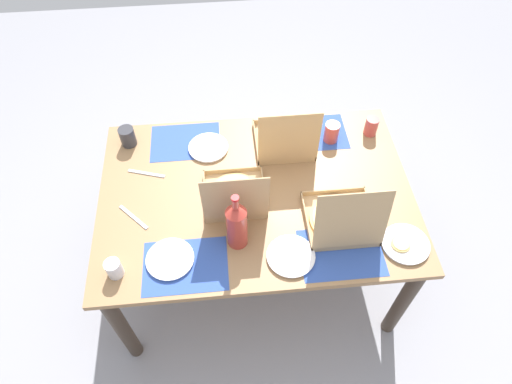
% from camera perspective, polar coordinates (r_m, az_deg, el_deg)
% --- Properties ---
extents(ground_plane, '(6.00, 6.00, 0.00)m').
position_cam_1_polar(ground_plane, '(2.74, -0.00, -9.20)').
color(ground_plane, gray).
extents(dining_table, '(1.49, 1.03, 0.72)m').
position_cam_1_polar(dining_table, '(2.21, -0.00, -1.53)').
color(dining_table, '#3F3328').
rests_on(dining_table, ground_plane).
extents(placemat_near_left, '(0.36, 0.26, 0.00)m').
position_cam_1_polar(placemat_near_left, '(2.41, 7.21, 7.50)').
color(placemat_near_left, '#2D4C9E').
rests_on(placemat_near_left, dining_table).
extents(placemat_near_right, '(0.36, 0.26, 0.00)m').
position_cam_1_polar(placemat_near_right, '(2.38, -9.00, 6.37)').
color(placemat_near_right, '#2D4C9E').
rests_on(placemat_near_right, dining_table).
extents(placemat_far_left, '(0.36, 0.26, 0.00)m').
position_cam_1_polar(placemat_far_left, '(1.98, 10.84, -7.62)').
color(placemat_far_left, '#2D4C9E').
rests_on(placemat_far_left, dining_table).
extents(placemat_far_right, '(0.36, 0.26, 0.00)m').
position_cam_1_polar(placemat_far_right, '(1.94, -9.01, -9.30)').
color(placemat_far_right, '#2D4C9E').
rests_on(placemat_far_right, dining_table).
extents(pizza_box_center, '(0.29, 0.31, 0.32)m').
position_cam_1_polar(pizza_box_center, '(2.06, -2.73, -0.44)').
color(pizza_box_center, tan).
rests_on(pizza_box_center, dining_table).
extents(pizza_box_edge_far, '(0.31, 0.31, 0.34)m').
position_cam_1_polar(pizza_box_edge_far, '(2.01, 10.90, -3.45)').
color(pizza_box_edge_far, tan).
rests_on(pizza_box_edge_far, dining_table).
extents(pizza_box_corner_left, '(0.30, 0.30, 0.33)m').
position_cam_1_polar(pizza_box_corner_left, '(2.29, 3.68, 6.60)').
color(pizza_box_corner_left, tan).
rests_on(pizza_box_corner_left, dining_table).
extents(plate_middle, '(0.21, 0.21, 0.02)m').
position_cam_1_polar(plate_middle, '(1.94, 4.48, -8.19)').
color(plate_middle, white).
rests_on(plate_middle, dining_table).
extents(plate_far_right, '(0.21, 0.21, 0.02)m').
position_cam_1_polar(plate_far_right, '(1.96, -10.92, -8.45)').
color(plate_far_right, white).
rests_on(plate_far_right, dining_table).
extents(plate_near_right, '(0.21, 0.21, 0.03)m').
position_cam_1_polar(plate_near_right, '(2.06, 18.51, -6.34)').
color(plate_near_right, white).
rests_on(plate_near_right, dining_table).
extents(plate_far_left, '(0.20, 0.20, 0.02)m').
position_cam_1_polar(plate_far_left, '(2.32, -6.11, 5.65)').
color(plate_far_left, white).
rests_on(plate_far_left, dining_table).
extents(soda_bottle, '(0.09, 0.09, 0.32)m').
position_cam_1_polar(soda_bottle, '(1.87, -2.48, -4.19)').
color(soda_bottle, '#B2382D').
rests_on(soda_bottle, dining_table).
extents(cup_clear_left, '(0.08, 0.08, 0.10)m').
position_cam_1_polar(cup_clear_left, '(2.40, -16.10, 6.83)').
color(cup_clear_left, '#333338').
rests_on(cup_clear_left, dining_table).
extents(cup_red, '(0.07, 0.07, 0.10)m').
position_cam_1_polar(cup_red, '(2.43, 14.53, 8.15)').
color(cup_red, '#BF4742').
rests_on(cup_red, dining_table).
extents(cup_clear_right, '(0.07, 0.07, 0.09)m').
position_cam_1_polar(cup_clear_right, '(1.95, -17.70, -9.30)').
color(cup_clear_right, silver).
rests_on(cup_clear_right, dining_table).
extents(cup_dark, '(0.07, 0.07, 0.11)m').
position_cam_1_polar(cup_dark, '(2.35, 9.64, 7.53)').
color(cup_dark, '#BF4742').
rests_on(cup_dark, dining_table).
extents(fork_by_far_left, '(0.14, 0.15, 0.00)m').
position_cam_1_polar(fork_by_far_left, '(2.12, -15.39, -3.12)').
color(fork_by_far_left, '#B7B7BC').
rests_on(fork_by_far_left, dining_table).
extents(fork_by_far_right, '(0.19, 0.07, 0.00)m').
position_cam_1_polar(fork_by_far_right, '(2.27, -13.82, 2.32)').
color(fork_by_far_right, '#B7B7BC').
rests_on(fork_by_far_right, dining_table).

